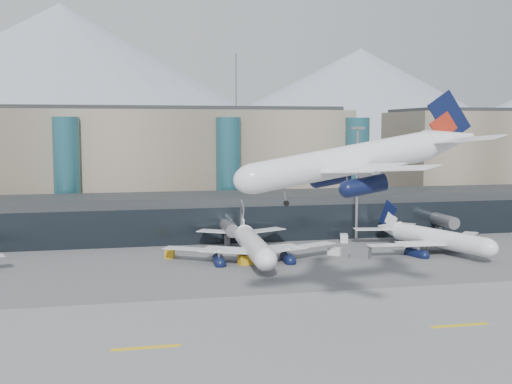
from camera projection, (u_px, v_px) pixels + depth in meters
ground at (281, 303)px, 93.14m from camera, size 900.00×900.00×0.00m
runway_strip at (311, 336)px, 78.55m from camera, size 400.00×40.00×0.04m
runway_markings at (311, 336)px, 78.55m from camera, size 128.00×1.00×0.02m
concourse at (219, 216)px, 148.77m from camera, size 170.00×27.00×10.00m
terminal_main at (110, 164)px, 173.86m from camera, size 130.00×30.00×31.00m
terminal_east at (505, 160)px, 199.02m from camera, size 70.00×30.00×31.00m
teal_towers at (150, 173)px, 160.55m from camera, size 116.40×19.40×46.00m
mountain_ridge at (172, 99)px, 461.41m from camera, size 910.00×400.00×110.00m
lightmast_mid at (357, 176)px, 144.65m from camera, size 3.00×1.20×25.60m
hero_jet at (367, 151)px, 79.03m from camera, size 31.71×32.83×10.57m
jet_parked_mid at (251, 237)px, 123.84m from camera, size 35.52×34.65×11.45m
jet_parked_right at (427, 232)px, 132.37m from camera, size 31.14×33.12×10.65m
veh_b at (170, 254)px, 125.54m from camera, size 2.25×2.99×1.54m
veh_c at (361, 253)px, 125.53m from camera, size 4.11×3.98×2.08m
veh_d at (344, 238)px, 142.64m from camera, size 2.46×3.41×1.75m
veh_g at (335, 251)px, 128.19m from camera, size 3.00×2.77×1.52m
veh_h at (247, 260)px, 119.49m from camera, size 3.59×2.39×1.82m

